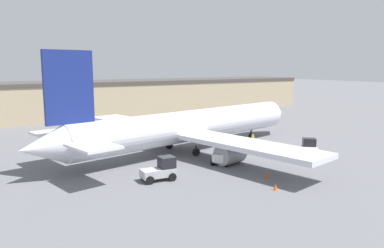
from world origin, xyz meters
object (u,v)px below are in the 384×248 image
object	(u,v)px
airplane	(186,127)
safety_cone_near	(267,174)
baggage_tug	(310,148)
belt_loader_truck	(223,153)
pushback_tug	(161,170)
safety_cone_far	(275,187)
ground_crew_worker	(253,140)

from	to	relation	value
airplane	safety_cone_near	xyz separation A→B (m)	(0.96, -12.97, -2.74)
airplane	baggage_tug	xyz separation A→B (m)	(10.93, -9.42, -2.11)
airplane	belt_loader_truck	world-z (taller)	airplane
pushback_tug	safety_cone_near	size ratio (longest dim) A/B	5.79
airplane	safety_cone_far	bearing A→B (deg)	-104.41
pushback_tug	safety_cone_far	world-z (taller)	pushback_tug
safety_cone_near	safety_cone_far	xyz separation A→B (m)	(-1.94, -3.11, 0.00)
baggage_tug	belt_loader_truck	size ratio (longest dim) A/B	1.00
ground_crew_worker	safety_cone_near	size ratio (longest dim) A/B	3.20
safety_cone_near	pushback_tug	bearing A→B (deg)	152.88
safety_cone_near	safety_cone_far	bearing A→B (deg)	-121.98
ground_crew_worker	pushback_tug	world-z (taller)	pushback_tug
airplane	belt_loader_truck	distance (m)	7.15
ground_crew_worker	pushback_tug	size ratio (longest dim) A/B	0.55
ground_crew_worker	baggage_tug	bearing A→B (deg)	-105.45
safety_cone_far	baggage_tug	bearing A→B (deg)	29.21
baggage_tug	safety_cone_near	world-z (taller)	baggage_tug
belt_loader_truck	safety_cone_far	world-z (taller)	belt_loader_truck
airplane	belt_loader_truck	size ratio (longest dim) A/B	12.46
ground_crew_worker	safety_cone_near	distance (m)	12.64
airplane	baggage_tug	distance (m)	14.58
baggage_tug	safety_cone_far	distance (m)	13.66
belt_loader_truck	safety_cone_far	xyz separation A→B (m)	(-1.45, -9.19, -0.87)
safety_cone_far	ground_crew_worker	bearing A→B (deg)	55.47
airplane	safety_cone_near	distance (m)	13.30
airplane	belt_loader_truck	bearing A→B (deg)	-97.03
baggage_tug	pushback_tug	xyz separation A→B (m)	(-18.71, 0.92, 0.06)
belt_loader_truck	safety_cone_near	world-z (taller)	belt_loader_truck
airplane	safety_cone_far	distance (m)	16.34
airplane	safety_cone_far	size ratio (longest dim) A/B	71.51
pushback_tug	safety_cone_near	xyz separation A→B (m)	(8.74, -4.47, -0.70)
ground_crew_worker	baggage_tug	distance (m)	7.26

